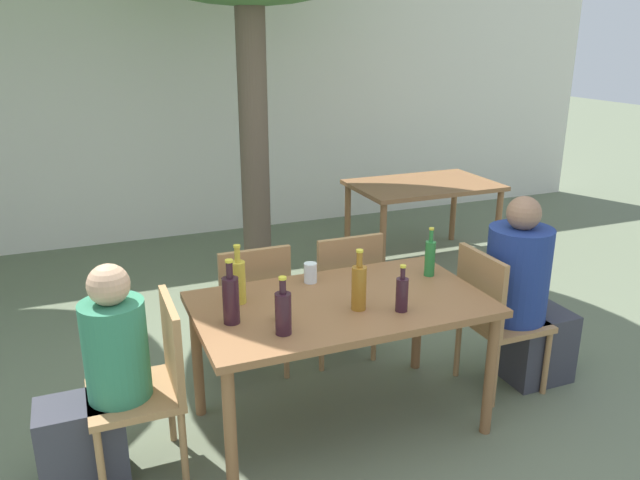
{
  "coord_description": "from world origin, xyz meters",
  "views": [
    {
      "loc": [
        -1.24,
        -2.79,
        2.12
      ],
      "look_at": [
        0.0,
        0.3,
        1.01
      ],
      "focal_mm": 35.0,
      "sensor_mm": 36.0,
      "label": 1
    }
  ],
  "objects": [
    {
      "name": "wine_bottle_3",
      "position": [
        -0.41,
        -0.24,
        0.87
      ],
      "size": [
        0.08,
        0.08,
        0.29
      ],
      "color": "#331923",
      "rests_on": "dining_table_front"
    },
    {
      "name": "patio_chair_0",
      "position": [
        -1.01,
        0.0,
        0.51
      ],
      "size": [
        0.44,
        0.44,
        0.9
      ],
      "rotation": [
        0.0,
        0.0,
        -1.57
      ],
      "color": "#A87A4C",
      "rests_on": "ground_plane"
    },
    {
      "name": "patio_chair_1",
      "position": [
        1.01,
        0.0,
        0.51
      ],
      "size": [
        0.44,
        0.44,
        0.9
      ],
      "rotation": [
        0.0,
        0.0,
        1.57
      ],
      "color": "#A87A4C",
      "rests_on": "ground_plane"
    },
    {
      "name": "dining_table_front",
      "position": [
        0.0,
        0.0,
        0.68
      ],
      "size": [
        1.56,
        0.89,
        0.76
      ],
      "color": "brown",
      "rests_on": "ground_plane"
    },
    {
      "name": "dining_table_back",
      "position": [
        1.83,
        2.21,
        0.67
      ],
      "size": [
        1.35,
        0.87,
        0.76
      ],
      "color": "brown",
      "rests_on": "ground_plane"
    },
    {
      "name": "drinking_glass_0",
      "position": [
        -0.06,
        0.31,
        0.81
      ],
      "size": [
        0.07,
        0.07,
        0.12
      ],
      "color": "white",
      "rests_on": "dining_table_front"
    },
    {
      "name": "patio_chair_3",
      "position": [
        0.31,
        0.68,
        0.51
      ],
      "size": [
        0.44,
        0.44,
        0.9
      ],
      "rotation": [
        0.0,
        0.0,
        3.14
      ],
      "color": "#A87A4C",
      "rests_on": "ground_plane"
    },
    {
      "name": "person_seated_0",
      "position": [
        -1.26,
        -0.0,
        0.49
      ],
      "size": [
        0.55,
        0.3,
        1.13
      ],
      "rotation": [
        0.0,
        0.0,
        -1.57
      ],
      "color": "#383842",
      "rests_on": "ground_plane"
    },
    {
      "name": "person_seated_1",
      "position": [
        1.24,
        -0.0,
        0.55
      ],
      "size": [
        0.59,
        0.38,
        1.22
      ],
      "rotation": [
        0.0,
        0.0,
        1.57
      ],
      "color": "#383842",
      "rests_on": "ground_plane"
    },
    {
      "name": "cafe_building_wall",
      "position": [
        0.0,
        3.85,
        1.4
      ],
      "size": [
        10.0,
        0.08,
        2.8
      ],
      "color": "white",
      "rests_on": "ground_plane"
    },
    {
      "name": "ground_plane",
      "position": [
        0.0,
        0.0,
        0.0
      ],
      "size": [
        30.0,
        30.0,
        0.0
      ],
      "primitive_type": "plane",
      "color": "#667056"
    },
    {
      "name": "wine_bottle_1",
      "position": [
        -0.6,
        -0.04,
        0.89
      ],
      "size": [
        0.08,
        0.08,
        0.33
      ],
      "color": "#331923",
      "rests_on": "dining_table_front"
    },
    {
      "name": "oil_cruet_0",
      "position": [
        -0.51,
        0.18,
        0.88
      ],
      "size": [
        0.08,
        0.08,
        0.32
      ],
      "color": "gold",
      "rests_on": "dining_table_front"
    },
    {
      "name": "wine_bottle_4",
      "position": [
        0.24,
        -0.23,
        0.85
      ],
      "size": [
        0.06,
        0.06,
        0.25
      ],
      "color": "#331923",
      "rests_on": "dining_table_front"
    },
    {
      "name": "green_bottle_5",
      "position": [
        0.63,
        0.14,
        0.87
      ],
      "size": [
        0.06,
        0.06,
        0.29
      ],
      "color": "#287A38",
      "rests_on": "dining_table_front"
    },
    {
      "name": "amber_bottle_2",
      "position": [
        0.04,
        -0.13,
        0.88
      ],
      "size": [
        0.08,
        0.08,
        0.33
      ],
      "color": "#9E661E",
      "rests_on": "dining_table_front"
    },
    {
      "name": "drinking_glass_1",
      "position": [
        -0.36,
        -0.1,
        0.81
      ],
      "size": [
        0.07,
        0.07,
        0.11
      ],
      "color": "silver",
      "rests_on": "dining_table_front"
    },
    {
      "name": "patio_chair_2",
      "position": [
        -0.31,
        0.68,
        0.51
      ],
      "size": [
        0.44,
        0.44,
        0.9
      ],
      "rotation": [
        0.0,
        0.0,
        3.14
      ],
      "color": "#A87A4C",
      "rests_on": "ground_plane"
    }
  ]
}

